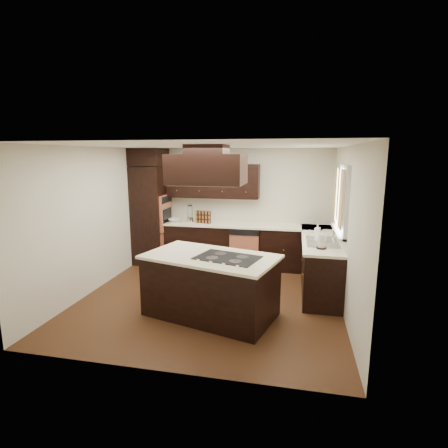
{
  "coord_description": "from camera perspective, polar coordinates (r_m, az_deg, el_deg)",
  "views": [
    {
      "loc": [
        1.35,
        -5.36,
        2.36
      ],
      "look_at": [
        0.1,
        0.6,
        1.15
      ],
      "focal_mm": 28.0,
      "sensor_mm": 36.0,
      "label": 1
    }
  ],
  "objects": [
    {
      "name": "spice_rack",
      "position": [
        7.49,
        -3.38,
        1.15
      ],
      "size": [
        0.33,
        0.14,
        0.26
      ],
      "primitive_type": "cube",
      "rotation": [
        0.0,
        0.0,
        -0.2
      ],
      "color": "black",
      "rests_on": "countertop_back"
    },
    {
      "name": "wall_left",
      "position": [
        6.48,
        -20.66,
        0.64
      ],
      "size": [
        0.02,
        4.2,
        2.5
      ],
      "primitive_type": "cube",
      "color": "beige",
      "rests_on": "ground"
    },
    {
      "name": "blender_base",
      "position": [
        7.6,
        -5.54,
        0.63
      ],
      "size": [
        0.15,
        0.15,
        0.1
      ],
      "primitive_type": "cylinder",
      "color": "silver",
      "rests_on": "countertop_back"
    },
    {
      "name": "countertop_back",
      "position": [
        7.41,
        1.39,
        -0.14
      ],
      "size": [
        2.93,
        0.63,
        0.04
      ],
      "primitive_type": "cube",
      "color": "#FFF6CB",
      "rests_on": "base_cabinets_back"
    },
    {
      "name": "blender_pitcher",
      "position": [
        7.57,
        -5.56,
        1.97
      ],
      "size": [
        0.13,
        0.13,
        0.26
      ],
      "primitive_type": "cone",
      "color": "silver",
      "rests_on": "blender_base"
    },
    {
      "name": "window_pane",
      "position": [
        6.0,
        18.95,
        3.83
      ],
      "size": [
        0.0,
        1.2,
        1.0
      ],
      "primitive_type": "cube",
      "color": "white",
      "rests_on": "wall_right"
    },
    {
      "name": "curtain_left",
      "position": [
        5.57,
        18.59,
        3.85
      ],
      "size": [
        0.02,
        0.34,
        0.9
      ],
      "primitive_type": "cube",
      "color": "beige",
      "rests_on": "wall_right"
    },
    {
      "name": "range_hood",
      "position": [
        4.98,
        -2.75,
        8.93
      ],
      "size": [
        1.05,
        0.72,
        0.42
      ],
      "primitive_type": "cube",
      "color": "black",
      "rests_on": "ceiling"
    },
    {
      "name": "upper_cabinets",
      "position": [
        7.53,
        -1.88,
        7.03
      ],
      "size": [
        2.0,
        0.34,
        0.72
      ],
      "primitive_type": "cube",
      "color": "black",
      "rests_on": "wall_back"
    },
    {
      "name": "oven_column",
      "position": [
        7.84,
        -11.84,
        1.44
      ],
      "size": [
        0.65,
        0.75,
        2.12
      ],
      "primitive_type": "cube",
      "color": "black",
      "rests_on": "floor"
    },
    {
      "name": "paper_towel",
      "position": [
        5.64,
        15.67,
        -2.78
      ],
      "size": [
        0.12,
        0.12,
        0.23
      ],
      "primitive_type": "cylinder",
      "rotation": [
        0.0,
        0.0,
        -0.12
      ],
      "color": "silver",
      "rests_on": "countertop_right"
    },
    {
      "name": "dishwasher_front",
      "position": [
        7.22,
        3.26,
        -4.59
      ],
      "size": [
        0.6,
        0.05,
        0.72
      ],
      "primitive_type": "cube",
      "color": "#C36747",
      "rests_on": "floor"
    },
    {
      "name": "floor",
      "position": [
        6.02,
        -2.15,
        -11.97
      ],
      "size": [
        4.2,
        4.2,
        0.02
      ],
      "primitive_type": "cube",
      "color": "brown",
      "rests_on": "ground"
    },
    {
      "name": "cooktop",
      "position": [
        4.98,
        0.56,
        -5.51
      ],
      "size": [
        0.99,
        0.79,
        0.01
      ],
      "primitive_type": "cube",
      "rotation": [
        0.0,
        0.0,
        -0.27
      ],
      "color": "black",
      "rests_on": "island_top"
    },
    {
      "name": "wall_right",
      "position": [
        5.53,
        19.48,
        -0.99
      ],
      "size": [
        0.02,
        4.2,
        2.5
      ],
      "primitive_type": "cube",
      "color": "beige",
      "rests_on": "ground"
    },
    {
      "name": "island",
      "position": [
        5.26,
        -2.2,
        -10.18
      ],
      "size": [
        2.04,
        1.46,
        0.88
      ],
      "primitive_type": "cube",
      "rotation": [
        0.0,
        0.0,
        -0.27
      ],
      "color": "black",
      "rests_on": "floor"
    },
    {
      "name": "window_frame",
      "position": [
        6.0,
        18.69,
        3.85
      ],
      "size": [
        0.06,
        1.32,
        1.12
      ],
      "primitive_type": "cube",
      "color": "silver",
      "rests_on": "wall_right"
    },
    {
      "name": "base_cabinets_back",
      "position": [
        7.53,
        1.39,
        -3.55
      ],
      "size": [
        2.93,
        0.6,
        0.88
      ],
      "primitive_type": "cube",
      "color": "black",
      "rests_on": "floor"
    },
    {
      "name": "wall_oven_face",
      "position": [
        7.69,
        -9.47,
        1.8
      ],
      "size": [
        0.05,
        0.62,
        0.78
      ],
      "primitive_type": "cube",
      "color": "#C36747",
      "rests_on": "oven_column"
    },
    {
      "name": "sink_rim",
      "position": [
        6.1,
        15.74,
        -2.81
      ],
      "size": [
        0.52,
        0.84,
        0.01
      ],
      "primitive_type": "cube",
      "color": "silver",
      "rests_on": "countertop_right"
    },
    {
      "name": "hood_duct",
      "position": [
        4.97,
        -2.78,
        12.09
      ],
      "size": [
        0.55,
        0.5,
        0.13
      ],
      "primitive_type": "cube",
      "color": "black",
      "rests_on": "ceiling"
    },
    {
      "name": "ceiling",
      "position": [
        5.53,
        -2.35,
        12.78
      ],
      "size": [
        4.2,
        4.2,
        0.02
      ],
      "primitive_type": "cube",
      "color": "white",
      "rests_on": "ground"
    },
    {
      "name": "countertop_right",
      "position": [
        6.45,
        15.4,
        -2.27
      ],
      "size": [
        0.63,
        2.4,
        0.04
      ],
      "primitive_type": "cube",
      "color": "#FFF6CB",
      "rests_on": "base_cabinets_right"
    },
    {
      "name": "soap_bottle",
      "position": [
        6.63,
        15.03,
        -0.86
      ],
      "size": [
        0.11,
        0.11,
        0.19
      ],
      "primitive_type": "imported",
      "rotation": [
        0.0,
        0.0,
        -0.37
      ],
      "color": "silver",
      "rests_on": "countertop_right"
    },
    {
      "name": "mixing_bowl",
      "position": [
        7.72,
        -8.02,
        0.62
      ],
      "size": [
        0.3,
        0.3,
        0.07
      ],
      "primitive_type": "imported",
      "rotation": [
        0.0,
        0.0,
        0.1
      ],
      "color": "silver",
      "rests_on": "countertop_back"
    },
    {
      "name": "base_cabinets_right",
      "position": [
        6.57,
        15.33,
        -6.18
      ],
      "size": [
        0.6,
        2.4,
        0.88
      ],
      "primitive_type": "cube",
      "color": "black",
      "rests_on": "floor"
    },
    {
      "name": "island_top",
      "position": [
        5.11,
        -2.23,
        -5.37
      ],
      "size": [
        2.12,
        1.54,
        0.04
      ],
      "primitive_type": "cube",
      "rotation": [
        0.0,
        0.0,
        -0.27
      ],
      "color": "#FFF6CB",
      "rests_on": "island"
    },
    {
      "name": "wall_back",
      "position": [
        7.68,
        1.59,
        2.9
      ],
      "size": [
        4.2,
        0.02,
        2.5
      ],
      "primitive_type": "cube",
      "color": "beige",
      "rests_on": "ground"
    },
    {
      "name": "curtain_right",
      "position": [
        6.4,
        17.75,
        4.78
      ],
      "size": [
        0.02,
        0.34,
        0.9
      ],
      "primitive_type": "cube",
      "color": "beige",
      "rests_on": "wall_right"
    },
    {
      "name": "wall_front",
      "position": [
        3.69,
        -10.27,
        -6.41
      ],
      "size": [
        4.2,
        0.02,
        2.5
      ],
      "primitive_type": "cube",
      "color": "beige",
      "rests_on": "ground"
    }
  ]
}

